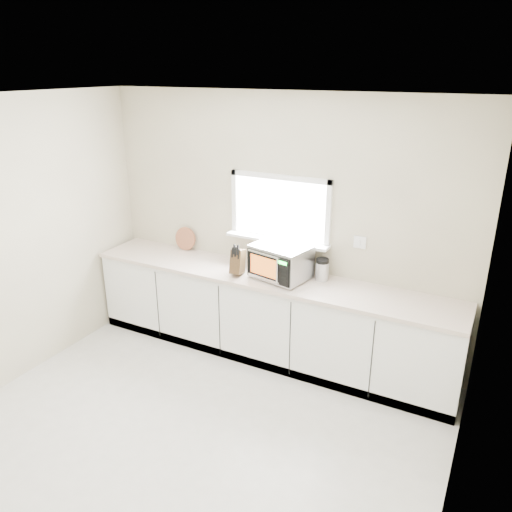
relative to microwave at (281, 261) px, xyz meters
The scene contains 8 objects.
ground 2.03m from the microwave, 95.11° to the right, with size 4.00×4.00×0.00m, color beige.
back_wall 0.43m from the microwave, 116.45° to the left, with size 4.00×0.17×2.70m.
cabinets 0.68m from the microwave, behind, with size 3.92×0.60×0.88m, color white.
countertop 0.25m from the microwave, behind, with size 3.92×0.64×0.04m, color beige.
microwave is the anchor object (origin of this frame).
knife_block 0.44m from the microwave, 164.87° to the right, with size 0.15×0.25×0.34m.
cutting_board 1.34m from the microwave, 169.43° to the left, with size 0.27×0.27×0.02m, color #A96141.
coffee_grinder 0.42m from the microwave, 21.16° to the left, with size 0.16×0.16×0.23m.
Camera 1 is at (2.06, -2.49, 2.91)m, focal length 35.00 mm.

